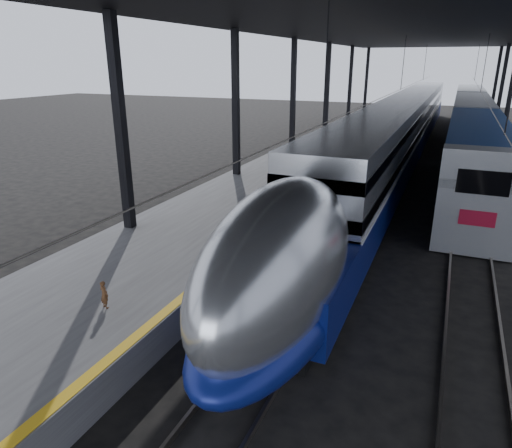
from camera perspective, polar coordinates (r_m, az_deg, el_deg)
The scene contains 8 objects.
ground at distance 12.90m, azimuth -8.04°, elevation -15.10°, with size 160.00×160.00×0.00m, color black.
platform at distance 31.13m, azimuth 5.47°, elevation 6.94°, with size 6.00×80.00×1.00m, color #4C4C4F.
yellow_strip at distance 30.31m, azimuth 10.57°, elevation 7.32°, with size 0.30×80.00×0.01m, color gold.
rails at distance 29.85m, azimuth 20.23°, elevation 4.42°, with size 6.52×80.00×0.16m.
canopy at distance 29.25m, azimuth 17.00°, elevation 22.42°, with size 18.00×75.00×9.47m.
tgv_train at distance 38.30m, azimuth 17.79°, elevation 11.02°, with size 3.22×65.20×4.62m.
second_train at distance 46.03m, azimuth 25.21°, elevation 11.41°, with size 3.08×56.05×4.24m.
child at distance 13.07m, azimuth -18.45°, elevation -8.36°, with size 0.29×0.19×0.79m, color #51311B.
Camera 1 is at (5.74, -8.94, 7.31)m, focal length 32.00 mm.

